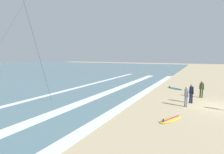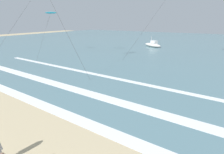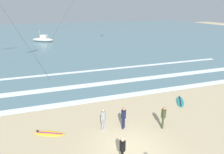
# 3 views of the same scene
# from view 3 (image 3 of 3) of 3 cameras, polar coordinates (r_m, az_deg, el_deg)

# --- Properties ---
(ground_plane) EXTENTS (160.00, 160.00, 0.00)m
(ground_plane) POSITION_cam_3_polar(r_m,az_deg,el_deg) (12.16, 5.38, -20.37)
(ground_plane) COLOR tan
(ocean_surface) EXTENTS (140.00, 90.00, 0.01)m
(ocean_surface) POSITION_cam_3_polar(r_m,az_deg,el_deg) (60.40, -14.37, 12.11)
(ocean_surface) COLOR slate
(ocean_surface) RESTS_ON ground
(wave_foam_shoreline) EXTENTS (42.69, 0.91, 0.01)m
(wave_foam_shoreline) POSITION_cam_3_polar(r_m,az_deg,el_deg) (17.23, -8.39, -7.22)
(wave_foam_shoreline) COLOR white
(wave_foam_shoreline) RESTS_ON ocean_surface
(wave_foam_mid_break) EXTENTS (39.55, 1.09, 0.01)m
(wave_foam_mid_break) POSITION_cam_3_polar(r_m,az_deg,el_deg) (20.57, -7.35, -2.48)
(wave_foam_mid_break) COLOR white
(wave_foam_mid_break) RESTS_ON ocean_surface
(wave_foam_outer_break) EXTENTS (43.74, 0.68, 0.01)m
(wave_foam_outer_break) POSITION_cam_3_polar(r_m,az_deg,el_deg) (24.87, -10.86, 1.38)
(wave_foam_outer_break) COLOR white
(wave_foam_outer_break) RESTS_ON ocean_surface
(surfer_left_near) EXTENTS (0.32, 0.50, 1.60)m
(surfer_left_near) POSITION_cam_3_polar(r_m,az_deg,el_deg) (10.68, 3.14, -20.33)
(surfer_left_near) COLOR black
(surfer_left_near) RESTS_ON ground
(surfer_background_far) EXTENTS (0.41, 0.43, 1.60)m
(surfer_background_far) POSITION_cam_3_polar(r_m,az_deg,el_deg) (13.20, 3.46, -11.51)
(surfer_background_far) COLOR #141938
(surfer_background_far) RESTS_ON ground
(surfer_left_far) EXTENTS (0.44, 0.41, 1.60)m
(surfer_left_far) POSITION_cam_3_polar(r_m,az_deg,el_deg) (13.07, -2.66, -11.86)
(surfer_left_far) COLOR gray
(surfer_left_far) RESTS_ON ground
(surfer_mid_group) EXTENTS (0.34, 0.48, 1.60)m
(surfer_mid_group) POSITION_cam_3_polar(r_m,az_deg,el_deg) (13.69, 15.03, -10.99)
(surfer_mid_group) COLOR #384223
(surfer_mid_group) RESTS_ON ground
(surfboard_foreground_flat) EXTENTS (1.63, 2.10, 0.25)m
(surfboard_foreground_flat) POSITION_cam_3_polar(r_m,az_deg,el_deg) (18.01, 19.58, -6.88)
(surfboard_foreground_flat) COLOR teal
(surfboard_foreground_flat) RESTS_ON ground
(surfboard_near_water) EXTENTS (2.16, 1.41, 0.25)m
(surfboard_near_water) POSITION_cam_3_polar(r_m,az_deg,el_deg) (13.78, -18.10, -15.66)
(surfboard_near_water) COLOR yellow
(surfboard_near_water) RESTS_ON ground
(offshore_boat) EXTENTS (5.37, 4.01, 2.70)m
(offshore_boat) POSITION_cam_3_polar(r_m,az_deg,el_deg) (49.35, -19.81, 10.50)
(offshore_boat) COLOR beige
(offshore_boat) RESTS_ON ground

